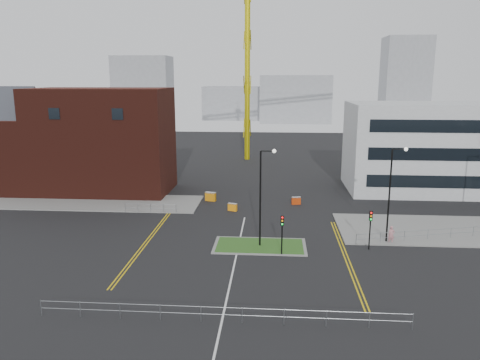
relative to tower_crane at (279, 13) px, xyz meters
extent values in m
plane|color=black|center=(-3.57, -56.42, -26.71)|extent=(200.00, 200.00, 0.00)
cube|color=slate|center=(-23.57, -34.42, -26.65)|extent=(28.00, 8.00, 0.12)
cube|color=slate|center=(18.43, -42.42, -26.65)|extent=(24.00, 10.00, 0.12)
cube|color=slate|center=(-1.57, -48.42, -26.67)|extent=(8.60, 4.60, 0.08)
cube|color=#2D541C|center=(-1.57, -48.42, -26.65)|extent=(8.00, 4.00, 0.12)
cube|color=#421710|center=(-23.57, -28.42, -19.71)|extent=(18.00, 10.00, 14.00)
cube|color=black|center=(-27.57, -33.44, -15.71)|extent=(1.40, 0.10, 1.40)
cube|color=black|center=(-19.57, -33.44, -15.71)|extent=(1.40, 0.10, 1.40)
cube|color=#421710|center=(-35.57, -28.42, -21.71)|extent=(6.00, 10.00, 10.00)
cube|color=#2D3038|center=(-35.57, -28.42, -16.71)|extent=(6.40, 8.49, 8.49)
cube|color=#BABDBF|center=(22.43, -24.42, -20.71)|extent=(25.00, 12.00, 12.00)
cube|color=black|center=(22.43, -30.44, -24.21)|extent=(22.00, 0.10, 1.60)
cube|color=black|center=(22.43, -30.44, -20.71)|extent=(22.00, 0.10, 1.60)
cube|color=black|center=(22.43, -30.44, -17.21)|extent=(22.00, 0.10, 1.60)
cylinder|color=#CEBF0C|center=(-5.57, -1.42, -9.34)|extent=(1.00, 1.00, 34.74)
cylinder|color=black|center=(-1.57, -48.42, -22.21)|extent=(0.16, 0.16, 9.00)
cylinder|color=black|center=(-0.97, -48.42, -17.71)|extent=(1.20, 0.10, 0.10)
sphere|color=silver|center=(-0.37, -48.42, -17.71)|extent=(0.36, 0.36, 0.36)
cylinder|color=black|center=(10.43, -46.42, -22.21)|extent=(0.16, 0.16, 9.00)
cylinder|color=black|center=(11.03, -46.42, -17.71)|extent=(1.20, 0.10, 0.10)
sphere|color=silver|center=(11.63, -46.42, -17.71)|extent=(0.36, 0.36, 0.36)
cylinder|color=black|center=(0.43, -50.42, -25.21)|extent=(0.12, 0.12, 3.00)
cube|color=black|center=(0.43, -50.42, -23.51)|extent=(0.28, 0.22, 0.90)
sphere|color=red|center=(0.43, -50.55, -23.21)|extent=(0.18, 0.18, 0.18)
sphere|color=orange|center=(0.43, -50.55, -23.51)|extent=(0.18, 0.18, 0.18)
sphere|color=#0CCC33|center=(0.43, -50.55, -23.81)|extent=(0.18, 0.18, 0.18)
cylinder|color=black|center=(8.43, -48.42, -25.21)|extent=(0.12, 0.12, 3.00)
cube|color=black|center=(8.43, -48.42, -23.51)|extent=(0.28, 0.22, 0.90)
sphere|color=red|center=(8.43, -48.55, -23.21)|extent=(0.18, 0.18, 0.18)
sphere|color=orange|center=(8.43, -48.55, -23.51)|extent=(0.18, 0.18, 0.18)
sphere|color=#0CCC33|center=(8.43, -48.55, -23.81)|extent=(0.18, 0.18, 0.18)
cylinder|color=gray|center=(-3.57, -62.42, -25.66)|extent=(24.00, 0.04, 0.04)
cylinder|color=gray|center=(-3.57, -62.42, -26.16)|extent=(24.00, 0.04, 0.04)
cylinder|color=gray|center=(-15.57, -62.42, -26.16)|extent=(0.05, 0.05, 1.10)
cylinder|color=gray|center=(8.43, -62.42, -26.16)|extent=(0.05, 0.05, 1.10)
cylinder|color=gray|center=(-14.57, -38.42, -25.66)|extent=(6.00, 0.04, 0.04)
cylinder|color=gray|center=(-14.57, -38.42, -26.16)|extent=(6.00, 0.04, 0.04)
cylinder|color=gray|center=(-17.57, -38.42, -26.16)|extent=(0.05, 0.05, 1.10)
cylinder|color=gray|center=(-11.57, -38.42, -26.16)|extent=(0.05, 0.05, 1.10)
cylinder|color=gray|center=(16.93, -44.92, -25.66)|extent=(19.01, 5.04, 0.04)
cylinder|color=gray|center=(16.93, -44.92, -26.16)|extent=(19.01, 5.04, 0.04)
cylinder|color=gray|center=(7.43, -47.42, -26.16)|extent=(0.05, 0.05, 1.10)
cube|color=silver|center=(-3.57, -54.42, -26.70)|extent=(0.15, 30.00, 0.01)
cube|color=gold|center=(-12.57, -46.42, -26.70)|extent=(0.12, 24.00, 0.01)
cube|color=gold|center=(-12.27, -46.42, -26.70)|extent=(0.12, 24.00, 0.01)
cube|color=gold|center=(5.93, -50.42, -26.70)|extent=(0.12, 20.00, 0.01)
cube|color=gold|center=(6.23, -50.42, -26.70)|extent=(0.12, 20.00, 0.01)
cube|color=gray|center=(-43.57, 63.58, -15.71)|extent=(18.00, 12.00, 22.00)
cube|color=gray|center=(6.43, 73.58, -18.71)|extent=(24.00, 12.00, 16.00)
cube|color=gray|center=(41.43, 68.58, -12.71)|extent=(14.00, 12.00, 28.00)
cube|color=gray|center=(-11.57, 83.58, -20.71)|extent=(30.00, 12.00, 12.00)
imported|color=#C88188|center=(10.80, -46.72, -25.85)|extent=(0.64, 0.44, 1.71)
cube|color=orange|center=(-8.37, -32.54, -26.15)|extent=(1.42, 0.79, 1.13)
cube|color=silver|center=(-8.37, -32.54, -25.64)|extent=(1.42, 0.79, 0.14)
cube|color=orange|center=(-5.17, -36.83, -26.26)|extent=(1.14, 0.69, 0.90)
cube|color=silver|center=(-5.17, -36.83, -25.85)|extent=(1.14, 0.69, 0.11)
cube|color=#C5380A|center=(2.43, -33.37, -26.25)|extent=(1.17, 0.60, 0.93)
cube|color=silver|center=(2.43, -33.37, -25.83)|extent=(1.17, 0.60, 0.11)
camera|label=1|loc=(-0.35, -89.66, -11.25)|focal=35.00mm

